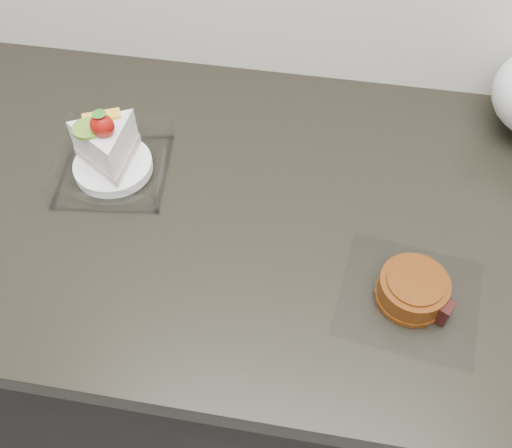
# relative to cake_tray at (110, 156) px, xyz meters

# --- Properties ---
(counter) EXTENTS (2.04, 0.64, 0.90)m
(counter) POSITION_rel_cake_tray_xyz_m (0.31, -0.02, -0.48)
(counter) COLOR black
(counter) RESTS_ON ground
(cake_tray) EXTENTS (0.18, 0.18, 0.13)m
(cake_tray) POSITION_rel_cake_tray_xyz_m (0.00, 0.00, 0.00)
(cake_tray) COLOR white
(cake_tray) RESTS_ON counter
(mooncake_wrap) EXTENTS (0.20, 0.19, 0.04)m
(mooncake_wrap) POSITION_rel_cake_tray_xyz_m (0.45, -0.15, -0.02)
(mooncake_wrap) COLOR white
(mooncake_wrap) RESTS_ON counter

